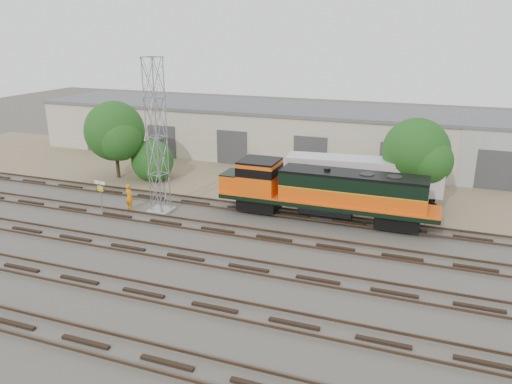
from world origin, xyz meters
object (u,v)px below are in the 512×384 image
(locomotive, at_px, (322,191))
(worker, at_px, (129,197))
(signal_tower, at_px, (157,140))
(semi_trailer, at_px, (366,176))

(locomotive, height_order, worker, locomotive)
(signal_tower, bearing_deg, semi_trailer, 27.22)
(locomotive, xyz_separation_m, semi_trailer, (2.33, 4.56, 0.10))
(signal_tower, height_order, worker, signal_tower)
(locomotive, bearing_deg, semi_trailer, 62.99)
(locomotive, height_order, semi_trailer, locomotive)
(locomotive, height_order, signal_tower, signal_tower)
(semi_trailer, bearing_deg, locomotive, -123.30)
(locomotive, xyz_separation_m, signal_tower, (-11.52, -2.56, 3.26))
(locomotive, distance_m, semi_trailer, 5.12)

